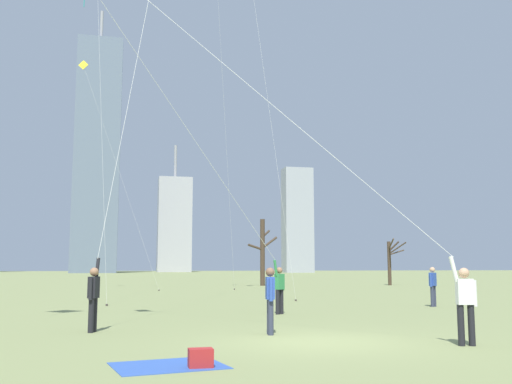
% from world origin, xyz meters
% --- Properties ---
extents(ground_plane, '(400.00, 400.00, 0.00)m').
position_xyz_m(ground_plane, '(0.00, 0.00, 0.00)').
color(ground_plane, '#848E56').
extents(kite_flyer_foreground_left_red, '(10.86, 6.46, 14.23)m').
position_xyz_m(kite_flyer_foreground_left_red, '(-0.93, 6.07, 3.57)').
color(kite_flyer_foreground_left_red, black).
rests_on(kite_flyer_foreground_left_red, ground).
extents(kite_flyer_midfield_right_blue, '(3.34, 6.86, 21.54)m').
position_xyz_m(kite_flyer_midfield_right_blue, '(-4.55, 3.84, 3.60)').
color(kite_flyer_midfield_right_blue, black).
rests_on(kite_flyer_midfield_right_blue, ground).
extents(kite_flyer_midfield_left_teal, '(8.78, 5.10, 10.76)m').
position_xyz_m(kite_flyer_midfield_left_teal, '(1.82, -0.80, 2.08)').
color(kite_flyer_midfield_left_teal, black).
rests_on(kite_flyer_midfield_left_teal, ground).
extents(bystander_far_off_by_trees, '(0.42, 0.37, 1.62)m').
position_xyz_m(bystander_far_off_by_trees, '(8.32, 9.55, 0.90)').
color(bystander_far_off_by_trees, '#33384C').
rests_on(bystander_far_off_by_trees, ground).
extents(bystander_watching_nearby, '(0.25, 0.51, 1.62)m').
position_xyz_m(bystander_watching_nearby, '(-0.68, 1.51, 0.90)').
color(bystander_watching_nearby, '#33384C').
rests_on(bystander_watching_nearby, ground).
extents(distant_kite_high_overhead_yellow, '(5.96, 1.33, 16.17)m').
position_xyz_m(distant_kite_high_overhead_yellow, '(-6.50, 28.76, 13.66)').
color(distant_kite_high_overhead_yellow, yellow).
rests_on(distant_kite_high_overhead_yellow, ground).
extents(picnic_spot, '(2.02, 1.70, 0.31)m').
position_xyz_m(picnic_spot, '(-3.17, -2.60, 0.09)').
color(picnic_spot, '#3359B2').
rests_on(picnic_spot, ground).
extents(bare_tree_left_of_center, '(2.88, 1.63, 5.69)m').
position_xyz_m(bare_tree_left_of_center, '(7.62, 36.39, 3.01)').
color(bare_tree_left_of_center, '#423326').
rests_on(bare_tree_left_of_center, ground).
extents(bare_tree_far_right_edge, '(1.99, 2.01, 4.04)m').
position_xyz_m(bare_tree_far_right_edge, '(18.82, 34.96, 2.21)').
color(bare_tree_far_right_edge, '#423326').
rests_on(bare_tree_far_right_edge, ground).
extents(skyline_short_annex, '(11.14, 5.51, 67.07)m').
position_xyz_m(skyline_short_annex, '(-10.79, 136.12, 29.71)').
color(skyline_short_annex, slate).
rests_on(skyline_short_annex, ground).
extents(skyline_wide_slab, '(7.49, 5.08, 27.31)m').
position_xyz_m(skyline_wide_slab, '(40.57, 133.35, 13.65)').
color(skyline_wide_slab, '#9EA3AD').
rests_on(skyline_wide_slab, ground).
extents(skyline_slender_spire, '(9.58, 6.64, 36.87)m').
position_xyz_m(skyline_slender_spire, '(10.51, 156.27, 13.64)').
color(skyline_slender_spire, '#B2B2B7').
rests_on(skyline_slender_spire, ground).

